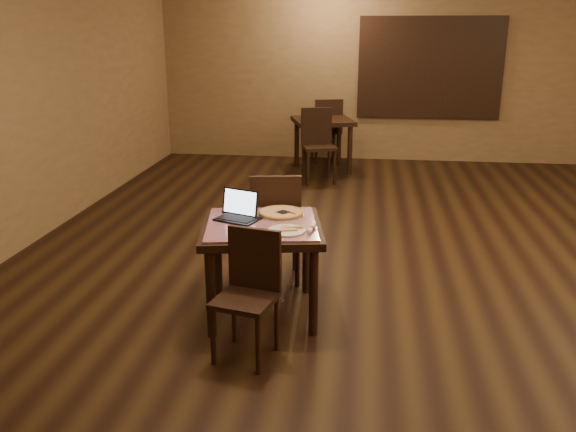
# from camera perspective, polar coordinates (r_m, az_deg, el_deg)

# --- Properties ---
(ground) EXTENTS (10.00, 10.00, 0.00)m
(ground) POSITION_cam_1_polar(r_m,az_deg,el_deg) (5.97, 11.66, -4.91)
(ground) COLOR black
(ground) RESTS_ON ground
(wall_back) EXTENTS (8.00, 0.02, 3.00)m
(wall_back) POSITION_cam_1_polar(r_m,az_deg,el_deg) (10.54, 10.33, 13.23)
(wall_back) COLOR olive
(wall_back) RESTS_ON ground
(wall_left) EXTENTS (0.02, 10.00, 3.00)m
(wall_left) POSITION_cam_1_polar(r_m,az_deg,el_deg) (6.57, -25.28, 9.42)
(wall_left) COLOR olive
(wall_left) RESTS_ON ground
(mural) EXTENTS (2.34, 0.05, 1.64)m
(mural) POSITION_cam_1_polar(r_m,az_deg,el_deg) (10.54, 13.15, 13.33)
(mural) COLOR #265F8C
(mural) RESTS_ON wall_back
(tiled_table) EXTENTS (1.06, 1.06, 0.76)m
(tiled_table) POSITION_cam_1_polar(r_m,az_deg,el_deg) (4.76, -2.48, -1.85)
(tiled_table) COLOR black
(tiled_table) RESTS_ON ground
(chair_main_near) EXTENTS (0.47, 0.47, 0.90)m
(chair_main_near) POSITION_cam_1_polar(r_m,az_deg,el_deg) (4.25, -3.63, -6.56)
(chair_main_near) COLOR black
(chair_main_near) RESTS_ON ground
(chair_main_far) EXTENTS (0.51, 0.51, 1.02)m
(chair_main_far) POSITION_cam_1_polar(r_m,az_deg,el_deg) (5.36, -1.19, -0.57)
(chair_main_far) COLOR black
(chair_main_far) RESTS_ON ground
(laptop) EXTENTS (0.38, 0.36, 0.22)m
(laptop) POSITION_cam_1_polar(r_m,az_deg,el_deg) (4.84, -4.63, 0.44)
(laptop) COLOR black
(laptop) RESTS_ON tiled_table
(plate) EXTENTS (0.28, 0.28, 0.02)m
(plate) POSITION_cam_1_polar(r_m,az_deg,el_deg) (4.53, -0.13, -1.39)
(plate) COLOR white
(plate) RESTS_ON tiled_table
(pizza_slice) EXTENTS (0.23, 0.23, 0.02)m
(pizza_slice) POSITION_cam_1_polar(r_m,az_deg,el_deg) (4.52, -0.13, -1.22)
(pizza_slice) COLOR beige
(pizza_slice) RESTS_ON plate
(pizza_pan) EXTENTS (0.37, 0.37, 0.01)m
(pizza_pan) POSITION_cam_1_polar(r_m,az_deg,el_deg) (4.94, -0.65, 0.18)
(pizza_pan) COLOR silver
(pizza_pan) RESTS_ON tiled_table
(pizza_whole) EXTENTS (0.36, 0.36, 0.03)m
(pizza_whole) POSITION_cam_1_polar(r_m,az_deg,el_deg) (4.93, -0.65, 0.34)
(pizza_whole) COLOR beige
(pizza_whole) RESTS_ON pizza_pan
(spatula) EXTENTS (0.24, 0.22, 0.01)m
(spatula) POSITION_cam_1_polar(r_m,az_deg,el_deg) (4.91, -0.45, 0.35)
(spatula) COLOR silver
(spatula) RESTS_ON pizza_whole
(napkin_roll) EXTENTS (0.06, 0.17, 0.04)m
(napkin_roll) POSITION_cam_1_polar(r_m,az_deg,el_deg) (4.54, 2.18, -1.20)
(napkin_roll) COLOR white
(napkin_roll) RESTS_ON tiled_table
(other_table_b) EXTENTS (1.09, 1.09, 0.83)m
(other_table_b) POSITION_cam_1_polar(r_m,az_deg,el_deg) (9.66, 3.27, 8.24)
(other_table_b) COLOR black
(other_table_b) RESTS_ON ground
(other_table_b_chair_near) EXTENTS (0.57, 0.57, 1.07)m
(other_table_b_chair_near) POSITION_cam_1_polar(r_m,az_deg,el_deg) (9.06, 2.80, 7.09)
(other_table_b_chair_near) COLOR black
(other_table_b_chair_near) RESTS_ON ground
(other_table_b_chair_far) EXTENTS (0.57, 0.57, 1.07)m
(other_table_b_chair_far) POSITION_cam_1_polar(r_m,az_deg,el_deg) (10.28, 3.68, 8.33)
(other_table_b_chair_far) COLOR black
(other_table_b_chair_far) RESTS_ON ground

